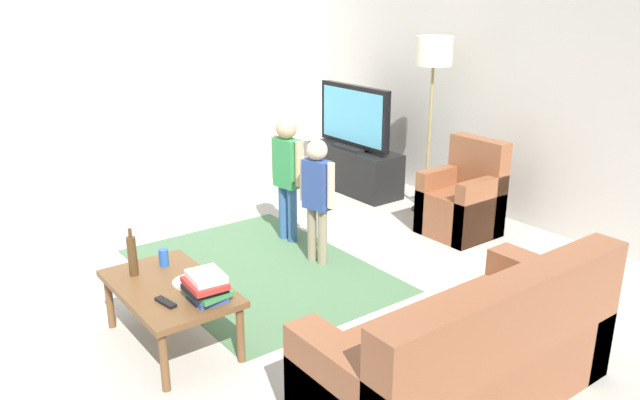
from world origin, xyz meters
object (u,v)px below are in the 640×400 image
coffee_table (170,292)px  soda_can (164,257)px  plate (190,282)px  bottle (132,255)px  child_center (317,190)px  book_stack (206,286)px  tv (354,118)px  tv_remote (166,302)px  armchair (464,203)px  couch (471,360)px  child_near_tv (287,168)px  tv_stand (354,170)px  floor_lamp (433,61)px

coffee_table → soda_can: soda_can is taller
plate → bottle: bearing=-144.0°
child_center → coffee_table: size_ratio=1.07×
bottle → book_stack: bearing=20.2°
tv → book_stack: size_ratio=3.86×
tv → bottle: tv is taller
tv_remote → plate: 0.29m
armchair → book_stack: bearing=-80.4°
couch → child_near_tv: (-2.62, 0.57, 0.40)m
child_near_tv → soda_can: (0.73, -1.51, -0.21)m
tv_stand → bottle: 3.57m
soda_can → couch: bearing=26.4°
book_stack → armchair: bearing=99.6°
tv_remote → plate: plate is taller
soda_can → plate: soda_can is taller
child_center → soda_can: (0.17, -1.43, -0.16)m
couch → floor_lamp: size_ratio=1.01×
floor_lamp → coffee_table: bearing=-75.3°
child_near_tv → plate: (1.08, -1.49, -0.26)m
tv → floor_lamp: bearing=10.0°
child_near_tv → bottle: size_ratio=3.49×
armchair → couch: bearing=-48.5°
tv → plate: size_ratio=5.00×
couch → tv: bearing=149.5°
plate → book_stack: bearing=-3.8°
armchair → child_center: (-0.29, -1.51, 0.34)m
child_near_tv → bottle: (0.75, -1.73, -0.13)m
couch → book_stack: 1.59m
tv_stand → tv: 0.60m
coffee_table → plate: bearing=67.3°
armchair → child_near_tv: child_near_tv is taller
tv → coffee_table: tv is taller
plate → coffee_table: bearing=-112.7°
armchair → book_stack: size_ratio=3.16×
child_center → tv_remote: 1.80m
floor_lamp → child_center: bearing=-77.5°
floor_lamp → soda_can: floor_lamp is taller
bottle → tv_remote: 0.52m
couch → child_center: (-2.06, 0.49, 0.35)m
floor_lamp → coffee_table: (0.85, -3.23, -1.17)m
tv_remote → soda_can: bearing=147.3°
soda_can → armchair: bearing=87.6°
floor_lamp → child_center: floor_lamp is taller
armchair → child_near_tv: (-0.85, -1.43, 0.39)m
floor_lamp → child_near_tv: floor_lamp is taller
floor_lamp → soda_can: (0.55, -3.13, -1.06)m
tv → child_center: 2.06m
tv_remote → soda_can: size_ratio=1.42×
floor_lamp → tv: bearing=-170.0°
plate → floor_lamp: bearing=106.1°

